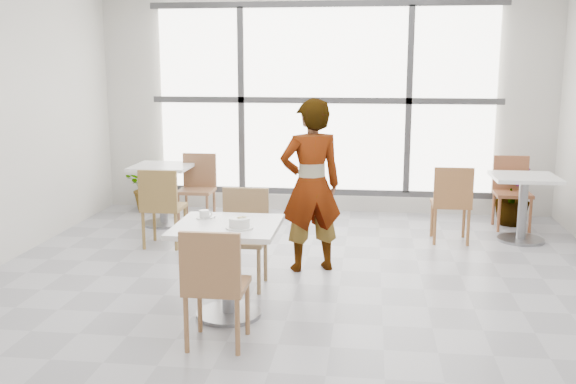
# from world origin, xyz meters

# --- Properties ---
(floor) EXTENTS (7.00, 7.00, 0.00)m
(floor) POSITION_xyz_m (0.00, 0.00, 0.00)
(floor) COLOR #9E9EA5
(floor) RESTS_ON ground
(wall_back) EXTENTS (6.00, 0.00, 6.00)m
(wall_back) POSITION_xyz_m (0.00, 3.50, 1.50)
(wall_back) COLOR silver
(wall_back) RESTS_ON ground
(wall_front) EXTENTS (6.00, 0.00, 6.00)m
(wall_front) POSITION_xyz_m (0.00, -3.50, 1.50)
(wall_front) COLOR silver
(wall_front) RESTS_ON ground
(window) EXTENTS (4.60, 0.07, 2.52)m
(window) POSITION_xyz_m (0.00, 3.44, 1.50)
(window) COLOR white
(window) RESTS_ON ground
(main_table) EXTENTS (0.80, 0.80, 0.75)m
(main_table) POSITION_xyz_m (-0.47, -0.38, 0.52)
(main_table) COLOR white
(main_table) RESTS_ON ground
(chair_near) EXTENTS (0.42, 0.42, 0.87)m
(chair_near) POSITION_xyz_m (-0.43, -0.99, 0.50)
(chair_near) COLOR #A37047
(chair_near) RESTS_ON ground
(chair_far) EXTENTS (0.42, 0.42, 0.87)m
(chair_far) POSITION_xyz_m (-0.49, 0.39, 0.50)
(chair_far) COLOR #98754B
(chair_far) RESTS_ON ground
(oatmeal_bowl) EXTENTS (0.21, 0.21, 0.09)m
(oatmeal_bowl) POSITION_xyz_m (-0.34, -0.50, 0.79)
(oatmeal_bowl) COLOR white
(oatmeal_bowl) RESTS_ON main_table
(coffee_cup) EXTENTS (0.16, 0.13, 0.07)m
(coffee_cup) POSITION_xyz_m (-0.69, -0.22, 0.78)
(coffee_cup) COLOR silver
(coffee_cup) RESTS_ON main_table
(person) EXTENTS (0.71, 0.59, 1.66)m
(person) POSITION_xyz_m (0.07, 0.89, 0.83)
(person) COLOR black
(person) RESTS_ON ground
(bg_table_left) EXTENTS (0.70, 0.70, 0.75)m
(bg_table_left) POSITION_xyz_m (-1.91, 2.46, 0.49)
(bg_table_left) COLOR white
(bg_table_left) RESTS_ON ground
(bg_table_right) EXTENTS (0.70, 0.70, 0.75)m
(bg_table_right) POSITION_xyz_m (2.34, 2.23, 0.49)
(bg_table_right) COLOR white
(bg_table_right) RESTS_ON ground
(bg_chair_left_near) EXTENTS (0.42, 0.42, 0.87)m
(bg_chair_left_near) POSITION_xyz_m (-1.60, 1.46, 0.50)
(bg_chair_left_near) COLOR olive
(bg_chair_left_near) RESTS_ON ground
(bg_chair_left_far) EXTENTS (0.42, 0.42, 0.87)m
(bg_chair_left_far) POSITION_xyz_m (-1.50, 2.59, 0.50)
(bg_chair_left_far) COLOR brown
(bg_chair_left_far) RESTS_ON ground
(bg_chair_right_near) EXTENTS (0.42, 0.42, 0.87)m
(bg_chair_right_near) POSITION_xyz_m (1.53, 2.04, 0.50)
(bg_chair_right_near) COLOR #9B6337
(bg_chair_right_near) RESTS_ON ground
(bg_chair_right_far) EXTENTS (0.42, 0.42, 0.87)m
(bg_chair_right_far) POSITION_xyz_m (2.34, 2.87, 0.50)
(bg_chair_right_far) COLOR brown
(bg_chair_right_far) RESTS_ON ground
(plant_left) EXTENTS (0.63, 0.56, 0.66)m
(plant_left) POSITION_xyz_m (-2.34, 3.20, 0.33)
(plant_left) COLOR #468B44
(plant_left) RESTS_ON ground
(plant_right) EXTENTS (0.45, 0.45, 0.75)m
(plant_right) POSITION_xyz_m (2.38, 3.00, 0.38)
(plant_right) COLOR #517A33
(plant_right) RESTS_ON ground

